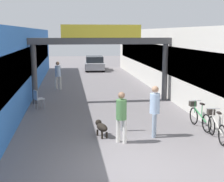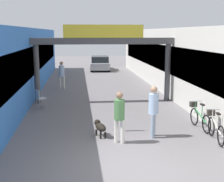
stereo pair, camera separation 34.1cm
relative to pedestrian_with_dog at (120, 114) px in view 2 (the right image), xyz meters
name	(u,v)px [view 2 (the right image)]	position (x,y,z in m)	size (l,w,h in m)	color
ground_plane	(128,167)	(0.00, -1.87, -0.96)	(80.00, 80.00, 0.00)	slate
storefront_left	(12,61)	(-5.10, 9.13, 0.92)	(3.00, 26.00, 3.76)	blue
storefront_right	(182,60)	(5.09, 9.13, 0.92)	(3.00, 26.00, 3.76)	beige
arcade_sign_gateway	(104,48)	(0.00, 6.15, 1.79)	(7.40, 0.47, 3.91)	#4C4C4F
pedestrian_with_dog	(120,114)	(0.00, 0.00, 0.00)	(0.47, 0.47, 1.68)	silver
pedestrian_companion	(154,108)	(1.22, 0.46, 0.06)	(0.43, 0.43, 1.77)	#8C9EB2
pedestrian_carrying_crate	(62,73)	(-2.33, 10.07, 0.05)	(0.38, 0.34, 1.76)	silver
dog_on_leash	(100,127)	(-0.58, 0.71, -0.62)	(0.48, 0.77, 0.54)	black
bicycle_silver_nearest	(215,127)	(3.19, -0.06, -0.52)	(0.46, 1.68, 0.98)	black
bicycle_green_second	(199,117)	(3.15, 1.24, -0.52)	(0.46, 1.69, 0.98)	black
bollard_post_metal	(121,116)	(0.23, 1.19, -0.41)	(0.10, 0.10, 1.09)	gray
cafe_chair_aluminium_nearer	(40,97)	(-3.12, 5.03, -0.42)	(0.55, 0.55, 0.89)	gray
parked_car_silver	(100,63)	(0.76, 19.96, -0.32)	(1.95, 4.08, 1.33)	#99999E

